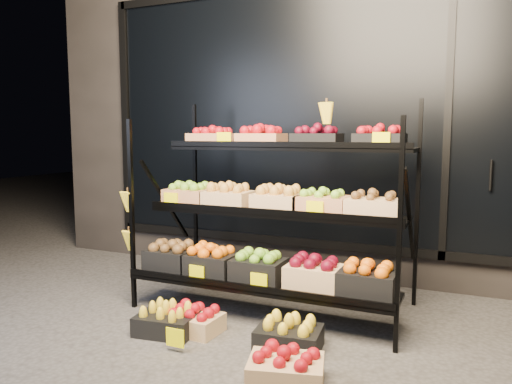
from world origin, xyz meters
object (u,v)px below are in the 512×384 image
at_px(display_rack, 271,211).
at_px(floor_crate_midleft, 166,320).
at_px(floor_crate_left, 194,319).
at_px(floor_crate_midright, 286,368).

xyz_separation_m(display_rack, floor_crate_midleft, (-0.47, -0.76, -0.69)).
height_order(display_rack, floor_crate_left, display_rack).
relative_size(display_rack, floor_crate_left, 5.60).
height_order(display_rack, floor_crate_midleft, display_rack).
bearing_deg(floor_crate_midleft, floor_crate_midright, -25.07).
height_order(floor_crate_left, floor_crate_midleft, floor_crate_midleft).
relative_size(display_rack, floor_crate_midright, 4.56).
height_order(display_rack, floor_crate_midright, display_rack).
distance_m(display_rack, floor_crate_left, 1.01).
xyz_separation_m(floor_crate_left, floor_crate_midright, (0.85, -0.43, 0.01)).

